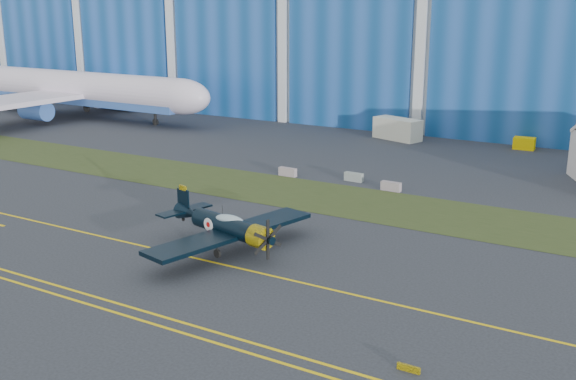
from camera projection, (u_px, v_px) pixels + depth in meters
The scene contains 15 objects.
ground at pixel (203, 232), 54.14m from camera, with size 260.00×260.00×0.00m, color #30333B.
grass_median at pixel (291, 192), 65.77m from camera, with size 260.00×10.00×0.02m, color #475128.
hangar at pixel (469, 23), 109.86m from camera, with size 220.00×45.70×30.00m.
taxiway_centreline at pixel (162, 250), 49.99m from camera, with size 200.00×0.20×0.02m, color yellow.
edge_line_near at pixel (61, 296), 42.09m from camera, with size 80.00×0.20×0.02m, color yellow.
edge_line_far at pixel (73, 290), 42.92m from camera, with size 80.00×0.20×0.02m, color yellow.
guard_board_right at pixel (409, 368), 33.34m from camera, with size 1.20×0.15×0.35m, color yellow.
warbird at pixel (226, 226), 49.31m from camera, with size 14.74×16.54×4.22m.
jetliner at pixel (74, 52), 108.43m from camera, with size 61.00×51.98×21.02m.
shipping_container at pixel (397, 129), 91.51m from camera, with size 6.65×2.66×2.88m, color white.
tug at pixel (524, 143), 85.31m from camera, with size 2.59×1.62×1.51m, color #FCCE00.
cart at pixel (98, 104), 120.76m from camera, with size 1.90×1.14×1.14m, color white.
barrier_a at pixel (288, 172), 71.84m from camera, with size 2.00×0.60×0.90m, color #9F8C94.
barrier_b at pixel (354, 177), 69.71m from camera, with size 2.00×0.60×0.90m, color gray.
barrier_c at pixel (391, 186), 66.07m from camera, with size 2.00×0.60×0.90m, color gray.
Camera 1 is at (32.01, -40.74, 17.48)m, focal length 42.00 mm.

